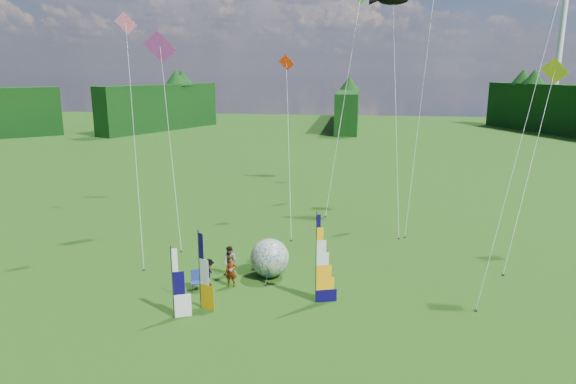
# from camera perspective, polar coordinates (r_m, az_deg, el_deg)

# --- Properties ---
(ground) EXTENTS (220.00, 220.00, 0.00)m
(ground) POSITION_cam_1_polar(r_m,az_deg,el_deg) (23.95, 1.08, -15.28)
(ground) COLOR #284E11
(ground) RESTS_ON ground
(treeline_ring) EXTENTS (210.00, 210.00, 8.00)m
(treeline_ring) POSITION_cam_1_polar(r_m,az_deg,el_deg) (22.29, 1.12, -6.24)
(treeline_ring) COLOR #0D340A
(treeline_ring) RESTS_ON ground
(turbine_right) EXTENTS (8.00, 1.20, 30.00)m
(turbine_right) POSITION_cam_1_polar(r_m,az_deg,el_deg) (130.01, 27.92, 13.60)
(turbine_right) COLOR silver
(turbine_right) RESTS_ON ground
(feather_banner_main) EXTENTS (1.23, 0.49, 4.65)m
(feather_banner_main) POSITION_cam_1_polar(r_m,az_deg,el_deg) (25.68, 3.14, -7.50)
(feather_banner_main) COLOR #0B053F
(feather_banner_main) RESTS_ON ground
(side_banner_left) EXTENTS (1.02, 0.54, 3.90)m
(side_banner_left) POSITION_cam_1_polar(r_m,az_deg,el_deg) (25.66, -9.80, -8.61)
(side_banner_left) COLOR #FBA409
(side_banner_left) RESTS_ON ground
(side_banner_far) EXTENTS (0.99, 0.49, 3.49)m
(side_banner_far) POSITION_cam_1_polar(r_m,az_deg,el_deg) (24.95, -12.70, -9.93)
(side_banner_far) COLOR white
(side_banner_far) RESTS_ON ground
(bol_inflatable) EXTENTS (2.26, 2.26, 2.21)m
(bol_inflatable) POSITION_cam_1_polar(r_m,az_deg,el_deg) (29.28, -2.06, -7.33)
(bol_inflatable) COLOR #0033A9
(bol_inflatable) RESTS_ON ground
(spectator_a) EXTENTS (0.64, 0.43, 1.71)m
(spectator_a) POSITION_cam_1_polar(r_m,az_deg,el_deg) (28.20, -6.34, -8.80)
(spectator_a) COLOR #66594C
(spectator_a) RESTS_ON ground
(spectator_b) EXTENTS (0.94, 0.62, 1.78)m
(spectator_b) POSITION_cam_1_polar(r_m,az_deg,el_deg) (29.51, -6.44, -7.69)
(spectator_b) COLOR #66594C
(spectator_b) RESTS_ON ground
(spectator_c) EXTENTS (0.50, 1.02, 1.51)m
(spectator_c) POSITION_cam_1_polar(r_m,az_deg,el_deg) (28.52, -8.73, -8.83)
(spectator_c) COLOR #66594C
(spectator_c) RESTS_ON ground
(spectator_d) EXTENTS (0.93, 1.02, 1.68)m
(spectator_d) POSITION_cam_1_polar(r_m,az_deg,el_deg) (30.76, -2.68, -6.81)
(spectator_d) COLOR #66594C
(spectator_d) RESTS_ON ground
(camp_chair) EXTENTS (0.81, 0.81, 1.09)m
(camp_chair) POSITION_cam_1_polar(r_m,az_deg,el_deg) (28.12, -10.13, -9.69)
(camp_chair) COLOR navy
(camp_chair) RESTS_ON ground
(kite_whale) EXTENTS (4.38, 14.41, 18.58)m
(kite_whale) POSITION_cam_1_polar(r_m,az_deg,el_deg) (40.37, 11.94, 10.09)
(kite_whale) COLOR black
(kite_whale) RESTS_ON ground
(kite_rainbow_delta) EXTENTS (9.94, 11.67, 14.89)m
(kite_rainbow_delta) POSITION_cam_1_polar(r_m,az_deg,el_deg) (35.71, -13.03, 6.64)
(kite_rainbow_delta) COLOR #EB2600
(kite_rainbow_delta) RESTS_ON ground
(kite_parafoil) EXTENTS (10.23, 12.41, 20.67)m
(kite_parafoil) POSITION_cam_1_polar(r_m,az_deg,el_deg) (29.33, 25.41, 9.92)
(kite_parafoil) COLOR red
(kite_parafoil) RESTS_ON ground
(small_kite_red) EXTENTS (4.99, 10.56, 13.00)m
(small_kite_red) POSITION_cam_1_polar(r_m,az_deg,el_deg) (37.89, 0.09, 5.93)
(small_kite_red) COLOR red
(small_kite_red) RESTS_ON ground
(small_kite_orange) EXTENTS (7.83, 10.75, 19.07)m
(small_kite_orange) POSITION_cam_1_polar(r_m,az_deg,el_deg) (38.87, 14.58, 10.18)
(small_kite_orange) COLOR #FEA20B
(small_kite_orange) RESTS_ON ground
(small_kite_yellow) EXTENTS (8.39, 11.21, 12.80)m
(small_kite_yellow) POSITION_cam_1_polar(r_m,az_deg,el_deg) (34.56, 25.47, 3.69)
(small_kite_yellow) COLOR yellow
(small_kite_yellow) RESTS_ON ground
(small_kite_pink) EXTENTS (6.64, 8.35, 15.38)m
(small_kite_pink) POSITION_cam_1_polar(r_m,az_deg,el_deg) (32.42, -16.74, 6.17)
(small_kite_pink) COLOR #F9658D
(small_kite_pink) RESTS_ON ground
(small_kite_green) EXTENTS (8.83, 13.65, 19.12)m
(small_kite_green) POSITION_cam_1_polar(r_m,az_deg,el_deg) (44.69, 6.29, 10.96)
(small_kite_green) COLOR #1EA017
(small_kite_green) RESTS_ON ground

